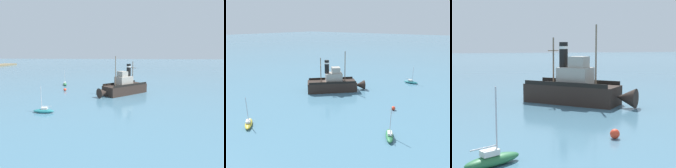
# 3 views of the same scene
# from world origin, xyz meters

# --- Properties ---
(ground_plane) EXTENTS (600.00, 600.00, 0.00)m
(ground_plane) POSITION_xyz_m (0.00, 0.00, 0.00)
(ground_plane) COLOR #477289
(old_tugboat) EXTENTS (12.54, 12.60, 9.90)m
(old_tugboat) POSITION_xyz_m (-0.51, 1.32, 1.83)
(old_tugboat) COLOR #2D231E
(old_tugboat) RESTS_ON ground
(sailboat_teal) EXTENTS (1.21, 3.83, 4.90)m
(sailboat_teal) POSITION_xyz_m (-18.59, 14.82, 0.43)
(sailboat_teal) COLOR #23757A
(sailboat_teal) RESTS_ON ground
(sailboat_green) EXTENTS (3.91, 2.61, 4.90)m
(sailboat_green) POSITION_xyz_m (11.93, 21.39, 0.43)
(sailboat_green) COLOR #286B3D
(sailboat_green) RESTS_ON ground
(sailboat_yellow) EXTENTS (3.11, 3.73, 4.90)m
(sailboat_yellow) POSITION_xyz_m (22.48, 1.22, 0.43)
(sailboat_yellow) COLOR gold
(sailboat_yellow) RESTS_ON ground
(mooring_buoy) EXTENTS (0.79, 0.79, 0.79)m
(mooring_buoy) POSITION_xyz_m (2.04, 17.97, 0.39)
(mooring_buoy) COLOR red
(mooring_buoy) RESTS_ON ground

